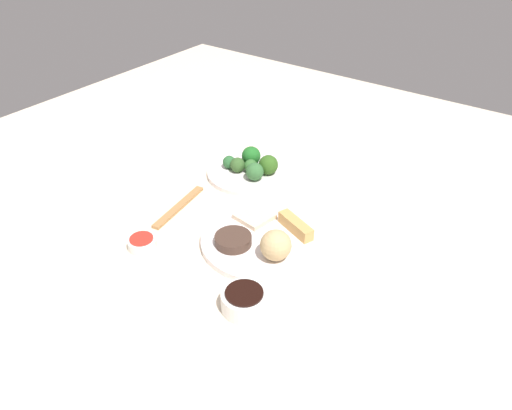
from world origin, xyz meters
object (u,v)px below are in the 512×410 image
Objects in this scene: main_plate at (264,240)px; broccoli_plate at (249,172)px; sauce_ramekin_sweet_and_sour at (142,243)px; chopsticks_pair at (179,207)px; soy_sauce_bowl at (244,301)px.

broccoli_plate is at bearing -136.92° from main_plate.
sauce_ramekin_sweet_and_sour is at bearing -50.01° from main_plate.
chopsticks_pair is (-0.17, -0.04, -0.01)m from sauce_ramekin_sweet_and_sour.
main_plate is at bearing 129.99° from sauce_ramekin_sweet_and_sour.
main_plate is at bearing -155.32° from soy_sauce_bowl.
soy_sauce_bowl is 1.41× the size of sauce_ramekin_sweet_and_sour.
main_plate reaches higher than broccoli_plate.
soy_sauce_bowl is at bearing 24.68° from main_plate.
broccoli_plate is 0.25m from chopsticks_pair.
sauce_ramekin_sweet_and_sour is at bearing -92.76° from soy_sauce_bowl.
sauce_ramekin_sweet_and_sour is at bearing -0.37° from broccoli_plate.
soy_sauce_bowl is at bearing 62.49° from chopsticks_pair.
chopsticks_pair is at bearing -165.45° from sauce_ramekin_sweet_and_sour.
main_plate is 1.46× the size of chopsticks_pair.
main_plate is 3.20× the size of soy_sauce_bowl.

